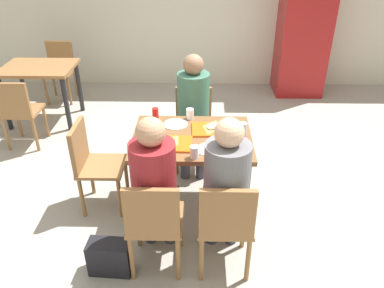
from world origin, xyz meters
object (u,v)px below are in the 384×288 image
at_px(person_in_brown_jacket, 226,182).
at_px(background_table, 40,76).
at_px(chair_near_left, 154,221).
at_px(plastic_cup_b, 194,152).
at_px(paper_plate_near_edge, 210,149).
at_px(condiment_bottle, 156,116).
at_px(tray_red_far, 212,129).
at_px(pizza_slice_b, 212,126).
at_px(plastic_cup_a, 190,114).
at_px(handbag, 110,257).
at_px(drink_fridge, 304,31).
at_px(background_chair_near, 18,109).
at_px(chair_far_side, 193,122).
at_px(soda_can, 243,130).
at_px(chair_left_end, 92,160).
at_px(person_in_red, 154,181).
at_px(person_far_side, 193,106).
at_px(pizza_slice_a, 169,141).
at_px(tray_red_near, 170,144).
at_px(background_chair_far, 60,67).
at_px(foil_bundle, 141,132).
at_px(chair_near_right, 226,222).
at_px(main_table, 192,148).
at_px(plastic_cup_c, 145,128).
at_px(paper_plate_center, 176,124).

bearing_deg(person_in_brown_jacket, background_table, 132.88).
xyz_separation_m(chair_near_left, plastic_cup_b, (0.28, 0.44, 0.30)).
bearing_deg(paper_plate_near_edge, condiment_bottle, 138.04).
height_order(tray_red_far, pizza_slice_b, pizza_slice_b).
distance_m(plastic_cup_a, handbag, 1.43).
height_order(chair_near_left, drink_fridge, drink_fridge).
xyz_separation_m(tray_red_far, background_chair_near, (-2.17, 0.93, -0.26)).
bearing_deg(person_in_brown_jacket, chair_far_side, 100.16).
distance_m(chair_far_side, background_chair_near, 2.01).
bearing_deg(soda_can, chair_left_end, -179.15).
xyz_separation_m(person_in_red, pizza_slice_b, (0.43, 0.78, 0.03)).
bearing_deg(person_far_side, pizza_slice_a, -103.95).
bearing_deg(chair_far_side, tray_red_near, -100.98).
height_order(background_chair_near, background_chair_far, same).
bearing_deg(soda_can, handbag, -141.83).
bearing_deg(chair_far_side, condiment_bottle, -120.45).
distance_m(tray_red_near, handbag, 1.00).
xyz_separation_m(person_in_brown_jacket, foil_bundle, (-0.69, 0.62, 0.06)).
relative_size(chair_near_left, chair_near_right, 1.00).
distance_m(main_table, soda_can, 0.46).
bearing_deg(pizza_slice_b, person_in_red, -118.81).
relative_size(plastic_cup_c, foil_bundle, 1.00).
bearing_deg(tray_red_far, person_far_side, 108.87).
distance_m(chair_near_right, condiment_bottle, 1.20).
xyz_separation_m(plastic_cup_b, background_chair_far, (-2.02, 2.85, -0.30)).
bearing_deg(drink_fridge, paper_plate_near_edge, -114.99).
bearing_deg(drink_fridge, condiment_bottle, -125.98).
bearing_deg(chair_near_right, chair_far_side, 99.26).
xyz_separation_m(paper_plate_near_edge, background_chair_far, (-2.15, 2.74, -0.26)).
relative_size(chair_left_end, pizza_slice_b, 3.74).
relative_size(chair_near_right, paper_plate_near_edge, 3.84).
bearing_deg(drink_fridge, foil_bundle, -125.05).
bearing_deg(condiment_bottle, main_table, -33.31).
xyz_separation_m(main_table, plastic_cup_b, (0.03, -0.34, 0.16)).
height_order(person_in_red, foil_bundle, person_in_red).
height_order(main_table, background_chair_near, background_chair_near).
distance_m(main_table, chair_left_end, 0.90).
distance_m(tray_red_far, foil_bundle, 0.63).
bearing_deg(tray_red_far, background_table, 142.52).
distance_m(chair_far_side, plastic_cup_a, 0.54).
height_order(person_in_brown_jacket, pizza_slice_b, person_in_brown_jacket).
xyz_separation_m(condiment_bottle, foil_bundle, (-0.10, -0.24, -0.03)).
bearing_deg(soda_can, paper_plate_near_edge, -139.73).
bearing_deg(plastic_cup_c, paper_plate_center, 31.85).
height_order(person_far_side, background_chair_far, person_far_side).
bearing_deg(chair_far_side, plastic_cup_b, -88.69).
xyz_separation_m(chair_left_end, background_table, (-1.10, 1.78, 0.13)).
xyz_separation_m(person_far_side, plastic_cup_a, (-0.03, -0.30, 0.06)).
bearing_deg(background_chair_near, plastic_cup_c, -31.95).
relative_size(tray_red_far, condiment_bottle, 2.25).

